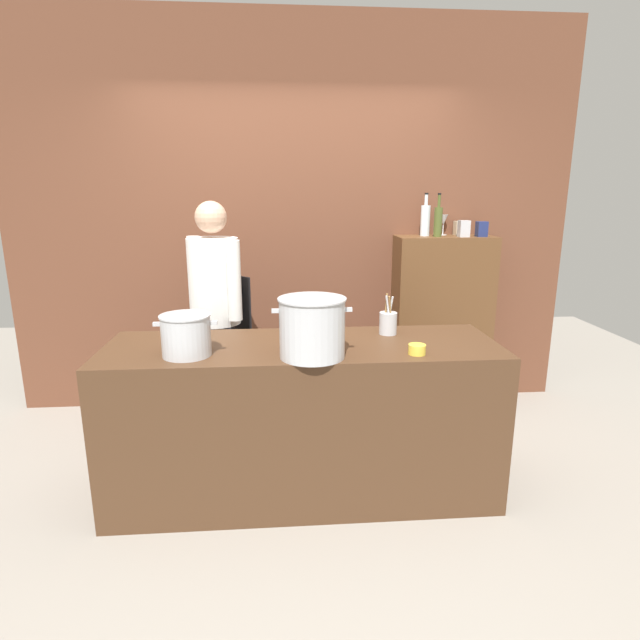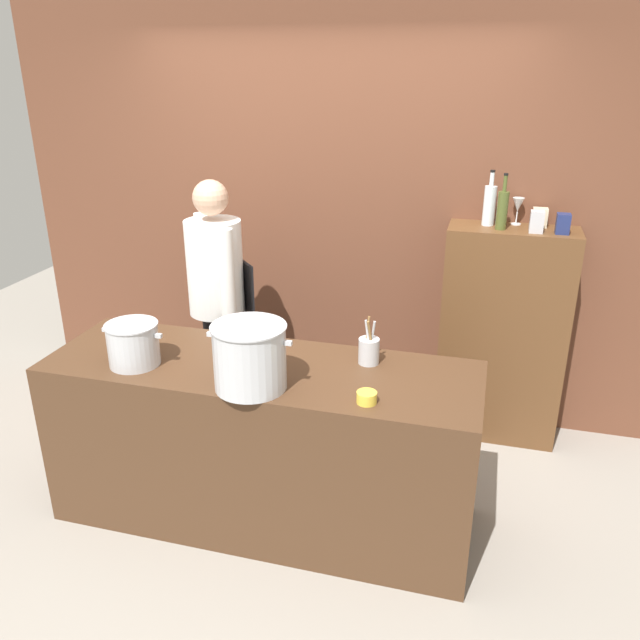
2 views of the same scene
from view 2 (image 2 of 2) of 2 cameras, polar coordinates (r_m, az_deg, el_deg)
The scene contains 15 objects.
ground_plane at distance 3.68m, azimuth -4.84°, elevation -16.71°, with size 8.00×8.00×0.00m, color gray.
brick_back_panel at distance 4.28m, azimuth 1.02°, elevation 11.34°, with size 4.40×0.10×3.00m, color brown.
prep_counter at distance 3.41m, azimuth -5.08°, elevation -10.82°, with size 2.17×0.70×0.90m, color #472D1C.
bar_cabinet at distance 4.19m, azimuth 15.86°, elevation -1.39°, with size 0.76×0.32×1.38m, color brown.
chef at distance 4.01m, azimuth -9.11°, elevation 2.38°, with size 0.44×0.45×1.66m.
stockpot_large at distance 2.93m, azimuth -6.26°, elevation -3.27°, with size 0.40×0.35×0.31m.
stockpot_small at distance 3.28m, azimuth -16.26°, elevation -2.07°, with size 0.32×0.26×0.21m.
utensil_crock at distance 3.18m, azimuth 4.36°, elevation -2.68°, with size 0.10×0.10×0.24m.
butter_jar at distance 2.85m, azimuth 4.17°, elevation -6.87°, with size 0.09×0.09×0.05m, color yellow.
wine_bottle_clear at distance 3.98m, azimuth 14.82°, elevation 9.89°, with size 0.07×0.07×0.33m.
wine_bottle_olive at distance 3.90m, azimuth 15.89°, elevation 9.46°, with size 0.06×0.06×0.32m.
wine_glass_tall at distance 4.05m, azimuth 17.17°, elevation 9.66°, with size 0.07×0.07×0.16m.
spice_tin_navy at distance 3.92m, azimuth 20.77°, elevation 8.00°, with size 0.08×0.08×0.11m, color navy.
spice_tin_cream at distance 4.05m, azimuth 18.94°, elevation 8.61°, with size 0.08×0.08×0.11m, color beige.
spice_tin_silver at distance 3.90m, azimuth 18.69°, elevation 8.26°, with size 0.08×0.08×0.12m, color #B2B2B7.
Camera 2 is at (1.04, -2.67, 2.31)m, focal length 36.04 mm.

